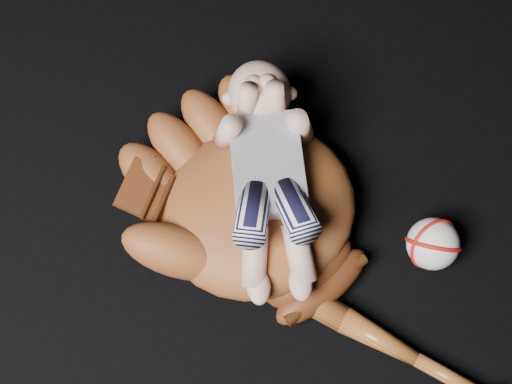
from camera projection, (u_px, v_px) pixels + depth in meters
baseball_glove at (258, 204)px, 1.12m from camera, size 0.53×0.56×0.14m
newborn_baby at (270, 181)px, 1.07m from camera, size 0.26×0.41×0.16m
baseball_bat at (358, 328)px, 1.09m from camera, size 0.33×0.37×0.04m
baseball at (433, 244)px, 1.12m from camera, size 0.10×0.10×0.08m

